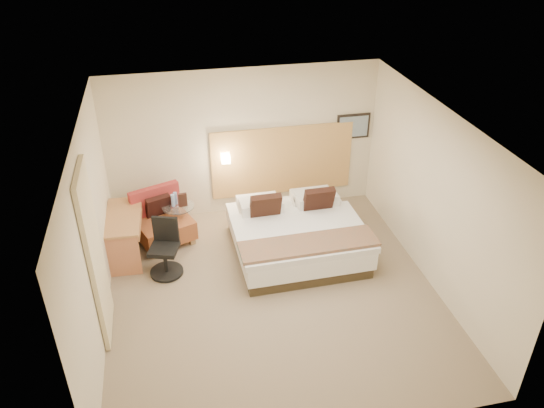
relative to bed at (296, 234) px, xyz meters
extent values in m
cube|color=#827058|center=(-0.59, -0.96, -0.34)|extent=(4.80, 5.00, 0.02)
cube|color=white|center=(-0.59, -0.96, 2.38)|extent=(4.80, 5.00, 0.02)
cube|color=beige|center=(-0.59, 1.55, 1.02)|extent=(4.80, 0.02, 2.70)
cube|color=beige|center=(-0.59, -3.47, 1.02)|extent=(4.80, 0.02, 2.70)
cube|color=beige|center=(-3.00, -0.96, 1.02)|extent=(0.02, 5.00, 2.70)
cube|color=beige|center=(1.82, -0.96, 1.02)|extent=(0.02, 5.00, 2.70)
cube|color=tan|center=(0.11, 1.51, 0.62)|extent=(2.60, 0.04, 1.30)
cube|color=black|center=(1.43, 1.52, 1.17)|extent=(0.62, 0.03, 0.47)
cube|color=slate|center=(1.43, 1.50, 1.17)|extent=(0.54, 0.01, 0.39)
cylinder|color=white|center=(-0.94, 1.46, 0.82)|extent=(0.02, 0.12, 0.02)
cube|color=#FFEDC6|center=(-0.94, 1.40, 0.82)|extent=(0.15, 0.15, 0.15)
cube|color=beige|center=(-2.95, -1.21, 0.89)|extent=(0.06, 0.90, 2.42)
cylinder|color=#9AB5EF|center=(-1.92, 0.87, 0.39)|extent=(0.07, 0.07, 0.22)
cylinder|color=#89A1D4|center=(-1.88, 0.94, 0.39)|extent=(0.07, 0.07, 0.22)
cube|color=#341C15|center=(-1.76, 0.83, 0.40)|extent=(0.15, 0.07, 0.24)
cube|color=#392D1C|center=(0.00, 0.00, -0.24)|extent=(1.99, 1.99, 0.18)
cube|color=white|center=(0.00, 0.00, 0.00)|extent=(2.05, 2.05, 0.30)
cube|color=white|center=(0.01, -0.29, 0.20)|extent=(2.10, 1.49, 0.10)
cube|color=white|center=(-0.50, 0.73, 0.24)|extent=(0.71, 0.40, 0.18)
cube|color=silver|center=(0.47, 0.75, 0.24)|extent=(0.71, 0.40, 0.18)
cube|color=white|center=(-0.49, 0.47, 0.34)|extent=(0.71, 0.40, 0.18)
cube|color=silver|center=(0.47, 0.49, 0.34)|extent=(0.71, 0.40, 0.18)
cube|color=black|center=(-0.46, 0.27, 0.43)|extent=(0.51, 0.28, 0.52)
cube|color=black|center=(0.45, 0.29, 0.43)|extent=(0.51, 0.28, 0.52)
cube|color=#D1592A|center=(0.01, -0.69, 0.28)|extent=(2.12, 0.60, 0.05)
cube|color=tan|center=(-2.32, 0.32, -0.28)|extent=(0.11, 0.11, 0.11)
cube|color=#A77D4F|center=(-1.67, 0.57, -0.28)|extent=(0.11, 0.11, 0.11)
cube|color=#AA6A50|center=(-2.54, 0.89, -0.28)|extent=(0.11, 0.11, 0.11)
cube|color=#AE7D52|center=(-1.90, 1.14, -0.28)|extent=(0.11, 0.11, 0.11)
cube|color=brown|center=(-2.11, 0.73, -0.06)|extent=(1.08, 1.02, 0.33)
cube|color=maroon|center=(-2.22, 1.02, 0.34)|extent=(0.86, 0.44, 0.49)
cube|color=black|center=(-2.18, 0.91, 0.27)|extent=(0.46, 0.34, 0.43)
cylinder|color=silver|center=(-1.85, 0.85, -0.32)|extent=(0.41, 0.41, 0.02)
cylinder|color=silver|center=(-1.85, 0.85, -0.02)|extent=(0.05, 0.05, 0.57)
cylinder|color=white|center=(-1.85, 0.85, 0.27)|extent=(0.60, 0.60, 0.01)
cube|color=#AC7443|center=(-2.73, 0.49, 0.40)|extent=(0.60, 1.22, 0.04)
cube|color=#C0724B|center=(-2.75, -0.07, 0.02)|extent=(0.50, 0.06, 0.71)
cube|color=#AA9242|center=(-2.70, 1.05, 0.02)|extent=(0.50, 0.06, 0.71)
cube|color=#AE7544|center=(-2.68, 0.49, 0.32)|extent=(0.50, 1.14, 0.10)
cylinder|color=black|center=(-2.13, -0.16, -0.30)|extent=(0.65, 0.65, 0.04)
cylinder|color=black|center=(-2.13, -0.16, -0.08)|extent=(0.08, 0.08, 0.40)
cube|color=black|center=(-2.13, -0.16, 0.14)|extent=(0.53, 0.53, 0.07)
cube|color=black|center=(-2.08, 0.02, 0.39)|extent=(0.40, 0.17, 0.42)
camera|label=1|loc=(-1.90, -6.98, 4.88)|focal=35.00mm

